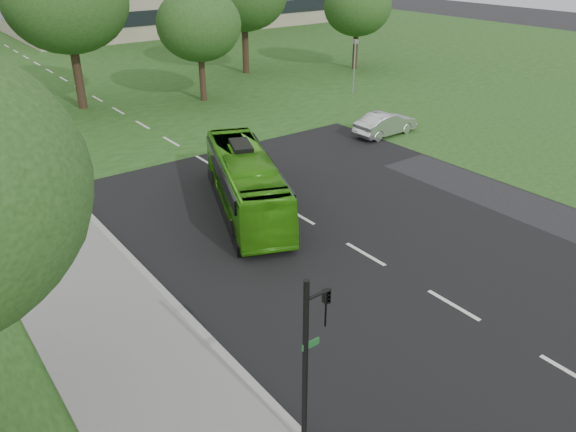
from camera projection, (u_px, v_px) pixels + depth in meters
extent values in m
plane|color=black|center=(406.00, 278.00, 19.19)|extent=(160.00, 160.00, 0.00)
cube|color=black|center=(156.00, 133.00, 33.57)|extent=(14.00, 120.00, 0.01)
cube|color=black|center=(205.00, 161.00, 29.25)|extent=(80.00, 12.00, 0.01)
cube|color=silver|center=(196.00, 156.00, 29.97)|extent=(0.15, 90.00, 0.01)
cube|color=#1F4717|center=(40.00, 65.00, 51.55)|extent=(120.00, 60.00, 0.01)
cylinder|color=black|center=(79.00, 80.00, 37.74)|extent=(0.58, 0.58, 3.84)
cylinder|color=black|center=(203.00, 80.00, 39.75)|extent=(0.44, 0.44, 2.90)
ellipsoid|color=#204316|center=(199.00, 25.00, 38.08)|extent=(5.77, 5.77, 4.90)
cylinder|color=black|center=(246.00, 51.00, 47.94)|extent=(0.55, 0.55, 3.63)
cylinder|color=black|center=(355.00, 52.00, 49.66)|extent=(0.44, 0.44, 2.95)
ellipsoid|color=#204316|center=(358.00, 6.00, 47.98)|extent=(5.80, 5.80, 4.93)
imported|color=#3A9912|center=(246.00, 182.00, 23.57)|extent=(5.26, 9.08, 2.49)
imported|color=silver|center=(385.00, 124.00, 32.96)|extent=(4.12, 1.52, 1.35)
cylinder|color=black|center=(305.00, 370.00, 11.82)|extent=(0.13, 0.13, 4.49)
cylinder|color=black|center=(319.00, 294.00, 11.20)|extent=(0.63, 0.07, 0.07)
imported|color=black|center=(326.00, 309.00, 11.52)|extent=(0.16, 0.19, 0.90)
cube|color=#195926|center=(311.00, 344.00, 11.62)|extent=(0.45, 0.04, 0.16)
cylinder|color=gray|center=(354.00, 69.00, 41.28)|extent=(0.11, 0.11, 3.70)
cube|color=gray|center=(355.00, 42.00, 40.42)|extent=(0.36, 0.32, 0.28)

